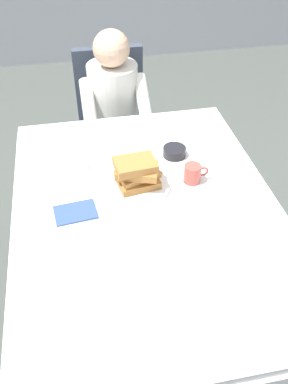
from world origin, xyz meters
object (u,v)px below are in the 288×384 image
(diner_person, at_px, (114,105))
(plate_breakfast, at_px, (138,185))
(bowl_butter, at_px, (174,152))
(breakfast_stack, at_px, (137,173))
(chair_diner, at_px, (112,113))
(fork_left_of_plate, at_px, (96,194))
(spoon_near_edge, at_px, (160,241))
(cup_coffee, at_px, (193,174))
(dining_table_main, at_px, (147,223))
(knife_right_of_plate, at_px, (181,184))
(syrup_pitcher, at_px, (86,168))

(diner_person, xyz_separation_m, plate_breakfast, (-0.01, -0.87, 0.08))
(diner_person, distance_m, bowl_butter, 0.71)
(breakfast_stack, bearing_deg, chair_diner, 89.09)
(bowl_butter, bearing_deg, fork_left_of_plate, -151.72)
(bowl_butter, distance_m, spoon_near_edge, 0.57)
(diner_person, xyz_separation_m, breakfast_stack, (-0.02, -0.88, 0.15))
(chair_diner, bearing_deg, diner_person, 90.00)
(plate_breakfast, xyz_separation_m, breakfast_stack, (-0.01, -0.00, 0.07))
(breakfast_stack, distance_m, cup_coffee, 0.25)
(dining_table_main, xyz_separation_m, chair_diner, (-0.00, 1.17, -0.12))
(plate_breakfast, relative_size, bowl_butter, 2.55)
(bowl_butter, relative_size, fork_left_of_plate, 0.61)
(chair_diner, bearing_deg, plate_breakfast, 89.46)
(cup_coffee, distance_m, knife_right_of_plate, 0.07)
(fork_left_of_plate, bearing_deg, syrup_pitcher, 6.01)
(chair_diner, distance_m, diner_person, 0.21)
(cup_coffee, height_order, spoon_near_edge, cup_coffee)
(breakfast_stack, height_order, bowl_butter, breakfast_stack)
(breakfast_stack, height_order, knife_right_of_plate, breakfast_stack)
(diner_person, relative_size, fork_left_of_plate, 6.22)
(chair_diner, relative_size, plate_breakfast, 3.32)
(plate_breakfast, height_order, knife_right_of_plate, plate_breakfast)
(breakfast_stack, relative_size, knife_right_of_plate, 1.05)
(syrup_pitcher, bearing_deg, breakfast_stack, -31.33)
(plate_breakfast, distance_m, cup_coffee, 0.25)
(fork_left_of_plate, bearing_deg, dining_table_main, -125.95)
(syrup_pitcher, bearing_deg, dining_table_main, -49.30)
(cup_coffee, xyz_separation_m, fork_left_of_plate, (-0.43, -0.01, -0.04))
(plate_breakfast, height_order, cup_coffee, cup_coffee)
(knife_right_of_plate, xyz_separation_m, spoon_near_edge, (-0.17, -0.32, 0.00))
(plate_breakfast, relative_size, breakfast_stack, 1.34)
(diner_person, relative_size, plate_breakfast, 4.00)
(breakfast_stack, relative_size, bowl_butter, 1.90)
(diner_person, height_order, syrup_pitcher, diner_person)
(dining_table_main, distance_m, chair_diner, 1.18)
(spoon_near_edge, bearing_deg, fork_left_of_plate, 113.75)
(diner_person, relative_size, breakfast_stack, 5.35)
(breakfast_stack, distance_m, knife_right_of_plate, 0.21)
(breakfast_stack, height_order, fork_left_of_plate, breakfast_stack)
(breakfast_stack, distance_m, syrup_pitcher, 0.25)
(plate_breakfast, bearing_deg, cup_coffee, -2.08)
(breakfast_stack, bearing_deg, diner_person, 88.92)
(dining_table_main, bearing_deg, knife_right_of_plate, 34.20)
(chair_diner, distance_m, plate_breakfast, 1.05)
(dining_table_main, height_order, plate_breakfast, plate_breakfast)
(spoon_near_edge, bearing_deg, chair_diner, 80.50)
(chair_diner, relative_size, breakfast_stack, 4.45)
(chair_diner, bearing_deg, knife_right_of_plate, 99.76)
(dining_table_main, height_order, cup_coffee, cup_coffee)
(knife_right_of_plate, bearing_deg, breakfast_stack, 87.95)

